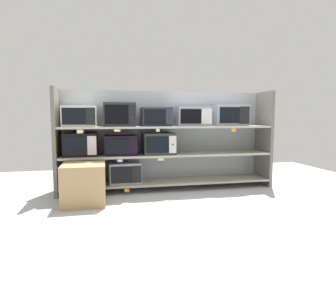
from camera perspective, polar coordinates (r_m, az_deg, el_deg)
ground at (r=3.59m, az=3.37°, el=-12.05°), size 7.14×6.00×0.02m
back_panel at (r=4.67m, az=-0.69°, el=1.63°), size 3.34×0.04×1.50m
upright_left at (r=4.37m, az=-20.98°, el=0.96°), size 0.05×0.50×1.50m
upright_right at (r=4.99m, az=18.28°, el=1.60°), size 0.05×0.50×1.50m
shelf_0 at (r=4.50m, az=0.00°, el=-6.78°), size 3.14×0.50×0.03m
microwave_0 at (r=4.39m, az=-16.17°, el=-5.28°), size 0.53×0.36×0.28m
microwave_1 at (r=4.38m, az=-8.42°, el=-4.97°), size 0.46×0.37×0.30m
price_tag_0 at (r=4.19m, az=-16.93°, el=-8.51°), size 0.07×0.00×0.03m
price_tag_1 at (r=4.18m, az=-8.06°, el=-8.43°), size 0.07×0.00×0.05m
shelf_1 at (r=4.43m, az=0.00°, el=-1.48°), size 3.14×0.50×0.03m
microwave_2 at (r=4.33m, az=-16.75°, el=0.48°), size 0.47×0.39×0.33m
microwave_3 at (r=4.32m, az=-9.29°, el=0.36°), size 0.47×0.37×0.28m
microwave_4 at (r=4.38m, az=-1.88°, el=0.70°), size 0.47×0.44×0.31m
price_tag_2 at (r=4.11m, az=-17.49°, el=-2.95°), size 0.05×0.00×0.05m
price_tag_3 at (r=4.09m, az=-9.40°, el=-2.68°), size 0.07×0.00×0.03m
price_tag_4 at (r=4.16m, az=-1.43°, el=-2.47°), size 0.09×0.00×0.03m
shelf_2 at (r=4.40m, az=0.00°, el=3.95°), size 3.14×0.50×0.03m
microwave_5 at (r=4.31m, az=-16.93°, el=5.78°), size 0.46×0.43×0.29m
microwave_6 at (r=4.30m, az=-9.53°, el=6.29°), size 0.45×0.43×0.34m
microwave_7 at (r=4.36m, az=-2.35°, el=5.93°), size 0.44×0.38×0.27m
microwave_8 at (r=4.49m, az=4.89°, el=6.01°), size 0.51×0.34×0.29m
microwave_9 at (r=4.70m, az=12.06°, el=6.11°), size 0.51×0.35×0.33m
price_tag_5 at (r=4.06m, az=-16.87°, el=2.93°), size 0.08×0.00×0.05m
price_tag_6 at (r=4.05m, az=-9.95°, el=3.20°), size 0.09×0.00×0.03m
price_tag_7 at (r=4.11m, az=-2.00°, el=3.28°), size 0.05×0.00×0.04m
price_tag_8 at (r=4.46m, az=12.78°, el=3.26°), size 0.07×0.00×0.05m
shipping_carton at (r=3.85m, az=-16.17°, el=-6.98°), size 0.53×0.53×0.51m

